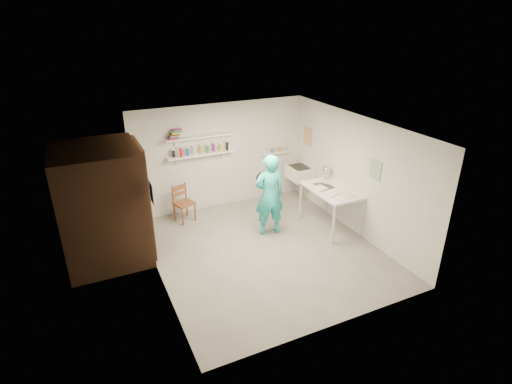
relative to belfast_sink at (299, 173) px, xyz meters
name	(u,v)px	position (x,y,z in m)	size (l,w,h in m)	color
floor	(265,250)	(-1.75, -1.70, -0.71)	(4.00, 4.50, 0.02)	slate
ceiling	(266,126)	(-1.75, -1.70, 1.71)	(4.00, 4.50, 0.02)	silver
wall_back	(221,156)	(-1.75, 0.56, 0.50)	(4.00, 0.02, 2.40)	silver
wall_front	(341,255)	(-1.75, -3.96, 0.50)	(4.00, 0.02, 2.40)	silver
wall_left	(153,214)	(-3.76, -1.70, 0.50)	(0.02, 4.50, 2.40)	silver
wall_right	(356,175)	(0.26, -1.70, 0.50)	(0.02, 4.50, 2.40)	silver
doorway_recess	(143,200)	(-3.74, -0.65, 0.30)	(0.02, 0.90, 2.00)	black
corridor_box	(102,205)	(-4.45, -0.65, 0.35)	(1.40, 1.50, 2.10)	brown
door_lintel	(137,145)	(-3.72, -0.65, 1.35)	(0.06, 1.05, 0.10)	brown
door_jamb_near	(150,211)	(-3.72, -1.15, 0.30)	(0.06, 0.10, 2.00)	brown
door_jamb_far	(139,190)	(-3.72, -0.15, 0.30)	(0.06, 0.10, 2.00)	brown
shelf_lower	(201,154)	(-2.25, 0.43, 0.65)	(1.50, 0.22, 0.03)	white
shelf_upper	(200,136)	(-2.25, 0.43, 1.05)	(1.50, 0.22, 0.03)	white
ledge_shelf	(276,152)	(-0.40, 0.47, 0.42)	(0.70, 0.14, 0.03)	white
poster_left	(151,193)	(-3.74, -1.65, 0.85)	(0.01, 0.28, 0.36)	#334C7F
poster_right_a	(308,136)	(0.24, 0.10, 0.85)	(0.01, 0.34, 0.42)	#995933
poster_right_b	(375,170)	(0.24, -2.25, 0.80)	(0.01, 0.30, 0.38)	#3F724C
belfast_sink	(299,173)	(0.00, 0.00, 0.00)	(0.48, 0.60, 0.30)	white
man	(269,195)	(-1.38, -1.14, 0.15)	(0.62, 0.41, 1.69)	#24B6B0
wall_clock	(263,178)	(-1.41, -0.92, 0.43)	(0.30, 0.30, 0.04)	beige
wooden_chair	(184,203)	(-2.79, 0.12, -0.29)	(0.38, 0.37, 0.82)	brown
work_table	(330,208)	(-0.11, -1.46, -0.26)	(0.78, 1.31, 0.87)	silver
desk_lamp	(327,169)	(0.11, -0.93, 0.39)	(0.16, 0.16, 0.16)	silver
spray_cans	(201,150)	(-2.25, 0.43, 0.75)	(1.31, 0.06, 0.17)	black
book_stack	(175,134)	(-2.79, 0.43, 1.16)	(0.30, 0.14, 0.20)	red
ledge_pots	(276,150)	(-0.40, 0.47, 0.48)	(0.48, 0.07, 0.09)	silver
papers	(332,188)	(-0.11, -1.46, 0.18)	(0.30, 0.22, 0.02)	silver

